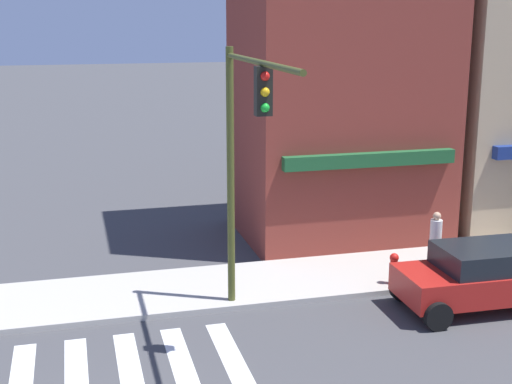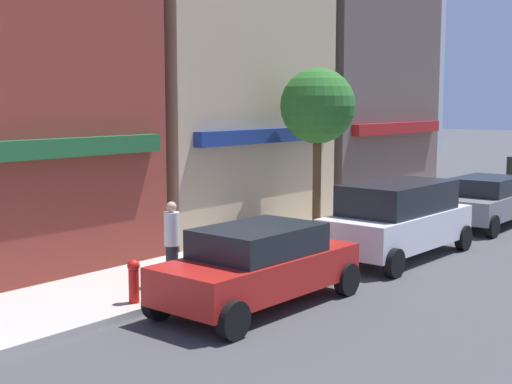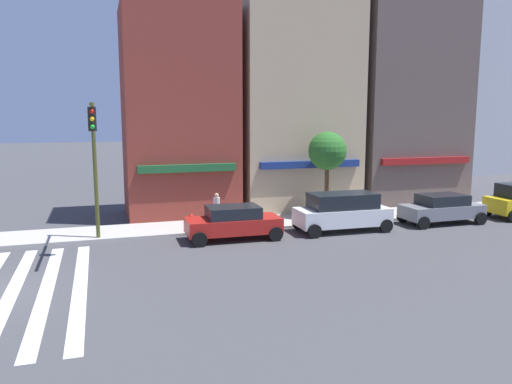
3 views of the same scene
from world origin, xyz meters
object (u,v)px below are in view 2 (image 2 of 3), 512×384
(suv_white, at_px, (398,218))
(fire_hydrant, at_px, (134,279))
(sedan_red, at_px, (258,264))
(pedestrian_white_shirt, at_px, (172,242))
(street_tree, at_px, (318,107))
(sedan_grey, at_px, (486,200))

(suv_white, distance_m, fire_hydrant, 7.55)
(sedan_red, distance_m, pedestrian_white_shirt, 2.10)
(street_tree, bearing_deg, suv_white, -99.17)
(sedan_grey, xyz_separation_m, street_tree, (-5.50, 2.80, 2.97))
(sedan_red, relative_size, street_tree, 0.93)
(suv_white, relative_size, fire_hydrant, 5.63)
(suv_white, xyz_separation_m, street_tree, (0.45, 2.80, 2.78))
(pedestrian_white_shirt, xyz_separation_m, street_tree, (6.43, 0.74, 2.74))
(pedestrian_white_shirt, bearing_deg, street_tree, 5.22)
(suv_white, bearing_deg, fire_hydrant, 168.18)
(fire_hydrant, bearing_deg, street_tree, 8.03)
(suv_white, distance_m, pedestrian_white_shirt, 6.32)
(sedan_red, height_order, fire_hydrant, sedan_red)
(sedan_grey, height_order, street_tree, street_tree)
(suv_white, height_order, pedestrian_white_shirt, suv_white)
(fire_hydrant, bearing_deg, sedan_grey, -7.29)
(sedan_red, height_order, suv_white, suv_white)
(sedan_red, relative_size, suv_white, 0.94)
(sedan_grey, distance_m, pedestrian_white_shirt, 12.11)
(sedan_red, distance_m, sedan_grey, 11.62)
(sedan_grey, relative_size, pedestrian_white_shirt, 2.50)
(suv_white, relative_size, pedestrian_white_shirt, 2.68)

